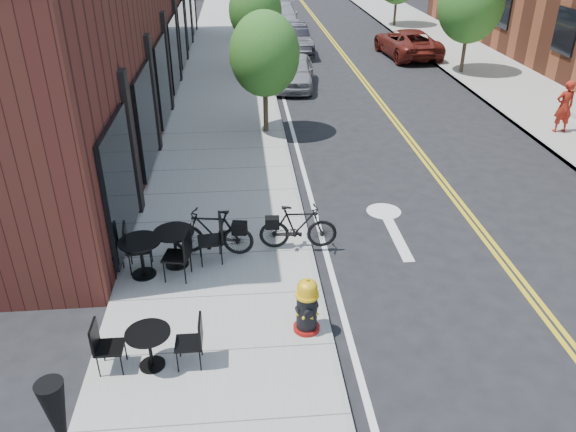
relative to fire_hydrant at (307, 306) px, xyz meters
name	(u,v)px	position (x,y,z in m)	size (l,w,h in m)	color
ground	(322,295)	(0.43, 1.10, -0.62)	(120.00, 120.00, 0.00)	black
sidewalk_near	(224,124)	(-1.57, 11.10, -0.56)	(4.00, 70.00, 0.12)	#9E9B93
sidewalk_far	(557,114)	(10.43, 11.10, -0.56)	(4.00, 70.00, 0.12)	#9E9B93
building_near	(99,3)	(-6.07, 15.10, 2.88)	(5.00, 28.00, 7.00)	#4A1D18
tree_near_a	(265,54)	(-0.17, 10.10, 1.98)	(2.20, 2.20, 3.81)	#382B1E
tree_near_b	(255,11)	(-0.17, 18.10, 2.09)	(2.30, 2.30, 3.98)	#382B1E
tree_far_b	(471,3)	(9.03, 17.10, 2.44)	(2.80, 2.80, 4.62)	#382B1E
fire_hydrant	(307,306)	(0.00, 0.00, 0.00)	(0.59, 0.59, 1.06)	maroon
bicycle_left	(213,232)	(-1.66, 2.62, 0.01)	(0.48, 1.70, 1.02)	black
bicycle_right	(298,227)	(0.13, 2.71, 0.00)	(0.47, 1.65, 0.99)	black
bistro_set_a	(149,344)	(-2.55, -0.67, -0.06)	(1.62, 0.71, 0.88)	black
bistro_set_b	(141,253)	(-3.03, 1.92, 0.02)	(1.96, 0.97, 1.03)	black
bistro_set_c	(175,243)	(-2.41, 2.24, 0.01)	(1.93, 0.91, 1.02)	black
parked_car_a	(294,71)	(1.31, 15.67, 0.04)	(1.56, 3.89, 1.33)	gray
parked_car_b	(291,39)	(1.77, 22.02, 0.13)	(1.58, 4.53, 1.49)	black
parked_car_c	(281,16)	(1.77, 29.08, 0.14)	(2.14, 5.27, 1.53)	#A3A2A7
parked_car_far	(407,43)	(7.52, 20.82, 0.07)	(2.28, 4.94, 1.37)	maroon
pedestrian	(564,106)	(9.43, 9.18, 0.35)	(0.62, 0.41, 1.69)	maroon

